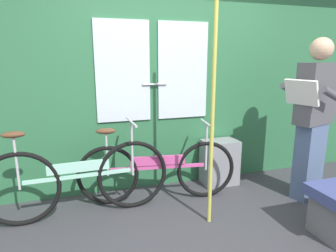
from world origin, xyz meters
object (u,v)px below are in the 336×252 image
at_px(passenger_reading_newspaper, 313,117).
at_px(handrail_pole, 213,98).
at_px(bicycle_leaning_behind, 157,170).
at_px(bicycle_near_door, 79,180).
at_px(trash_bin_by_wall, 219,162).

relative_size(passenger_reading_newspaper, handrail_pole, 0.73).
xyz_separation_m(bicycle_leaning_behind, handrail_pole, (0.36, -0.56, 0.85)).
bearing_deg(bicycle_near_door, trash_bin_by_wall, 8.41).
height_order(passenger_reading_newspaper, handrail_pole, handrail_pole).
bearing_deg(passenger_reading_newspaper, trash_bin_by_wall, -57.10).
bearing_deg(bicycle_leaning_behind, bicycle_near_door, -165.27).
distance_m(passenger_reading_newspaper, handrail_pole, 1.29).
bearing_deg(bicycle_leaning_behind, handrail_pole, -48.95).
height_order(bicycle_leaning_behind, passenger_reading_newspaper, passenger_reading_newspaper).
xyz_separation_m(trash_bin_by_wall, handrail_pole, (-0.50, -0.77, 0.92)).
bearing_deg(passenger_reading_newspaper, bicycle_near_door, -24.95).
relative_size(bicycle_leaning_behind, trash_bin_by_wall, 3.08).
height_order(bicycle_leaning_behind, trash_bin_by_wall, bicycle_leaning_behind).
bearing_deg(handrail_pole, trash_bin_by_wall, 57.17).
relative_size(bicycle_near_door, passenger_reading_newspaper, 1.02).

